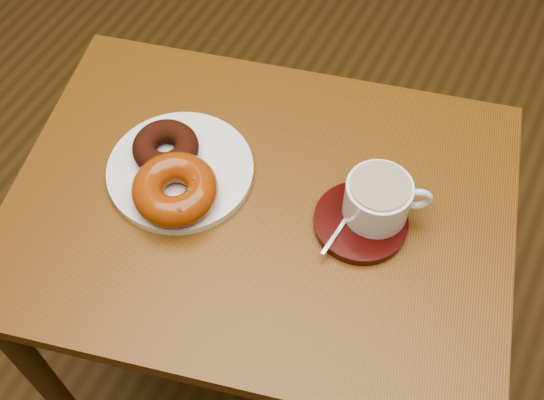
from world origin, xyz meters
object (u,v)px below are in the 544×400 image
at_px(saucer, 361,222).
at_px(donut_plate, 180,170).
at_px(cafe_table, 261,240).
at_px(coffee_cup, 379,199).

bearing_deg(saucer, donut_plate, -172.04).
relative_size(cafe_table, saucer, 6.28).
height_order(saucer, coffee_cup, coffee_cup).
bearing_deg(cafe_table, saucer, -1.56).
bearing_deg(cafe_table, coffee_cup, 4.90).
relative_size(donut_plate, coffee_cup, 1.86).
bearing_deg(coffee_cup, cafe_table, 173.49).
height_order(cafe_table, coffee_cup, coffee_cup).
relative_size(saucer, coffee_cup, 1.14).
bearing_deg(donut_plate, coffee_cup, 11.85).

